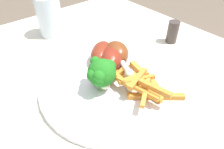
# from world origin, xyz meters

# --- Properties ---
(dining_table) EXTENTS (0.91, 0.86, 0.71)m
(dining_table) POSITION_xyz_m (0.00, 0.00, 0.60)
(dining_table) COLOR silver
(dining_table) RESTS_ON ground_plane
(dinner_plate) EXTENTS (0.29, 0.29, 0.01)m
(dinner_plate) POSITION_xyz_m (-0.01, 0.06, 0.71)
(dinner_plate) COLOR white
(dinner_plate) RESTS_ON dining_table
(broccoli_floret_front) EXTENTS (0.06, 0.07, 0.07)m
(broccoli_floret_front) POSITION_xyz_m (-0.01, 0.03, 0.76)
(broccoli_floret_front) COLOR #73AD50
(broccoli_floret_front) RESTS_ON dinner_plate
(carrot_fries_pile) EXTENTS (0.17, 0.10, 0.04)m
(carrot_fries_pile) POSITION_xyz_m (0.03, 0.09, 0.73)
(carrot_fries_pile) COLOR orange
(carrot_fries_pile) RESTS_ON dinner_plate
(chicken_drumstick_near) EXTENTS (0.11, 0.12, 0.04)m
(chicken_drumstick_near) POSITION_xyz_m (-0.08, 0.08, 0.74)
(chicken_drumstick_near) COLOR #5A1B0F
(chicken_drumstick_near) RESTS_ON dinner_plate
(chicken_drumstick_far) EXTENTS (0.11, 0.12, 0.04)m
(chicken_drumstick_far) POSITION_xyz_m (-0.05, 0.09, 0.74)
(chicken_drumstick_far) COLOR #5D180F
(chicken_drumstick_far) RESTS_ON dinner_plate
(chicken_drumstick_extra) EXTENTS (0.12, 0.08, 0.05)m
(chicken_drumstick_extra) POSITION_xyz_m (-0.06, 0.11, 0.74)
(chicken_drumstick_extra) COLOR #542310
(chicken_drumstick_extra) RESTS_ON dinner_plate
(water_glass) EXTENTS (0.07, 0.07, 0.11)m
(water_glass) POSITION_xyz_m (-0.30, 0.07, 0.76)
(water_glass) COLOR silver
(water_glass) RESTS_ON dining_table
(pepper_shaker) EXTENTS (0.03, 0.03, 0.06)m
(pepper_shaker) POSITION_xyz_m (-0.05, 0.30, 0.74)
(pepper_shaker) COLOR #423833
(pepper_shaker) RESTS_ON dining_table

